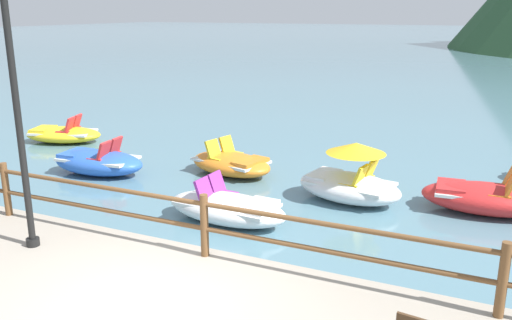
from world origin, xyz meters
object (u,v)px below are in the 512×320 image
Objects in this scene: pedal_boat_0 at (350,181)px; pedal_boat_5 at (63,134)px; lamp_post at (12,71)px; pedal_boat_1 at (231,163)px; pedal_boat_7 at (98,162)px; pedal_boat_2 at (228,208)px; pedal_boat_4 at (486,198)px.

pedal_boat_0 reaches higher than pedal_boat_5.
pedal_boat_1 is at bearing 85.34° from lamp_post.
pedal_boat_5 is (-9.29, 1.53, -0.19)m from pedal_boat_0.
pedal_boat_1 is 3.25m from pedal_boat_7.
pedal_boat_7 is (3.19, -2.18, 0.06)m from pedal_boat_5.
pedal_boat_0 is 0.97× the size of pedal_boat_2.
pedal_boat_0 reaches higher than pedal_boat_7.
lamp_post is 1.78× the size of pedal_boat_2.
lamp_post reaches higher than pedal_boat_4.
pedal_boat_1 is at bearing 115.73° from pedal_boat_2.
pedal_boat_5 is at bearing 154.17° from pedal_boat_2.
pedal_boat_1 is at bearing 167.48° from pedal_boat_0.
pedal_boat_4 is 11.98m from pedal_boat_5.
pedal_boat_0 is 3.22m from pedal_boat_1.
pedal_boat_7 reaches higher than pedal_boat_1.
pedal_boat_1 is (0.47, 5.77, -2.79)m from lamp_post.
lamp_post is at bearing -94.66° from pedal_boat_1.
pedal_boat_0 is 2.68m from pedal_boat_4.
pedal_boat_2 is at bearing -64.27° from pedal_boat_1.
pedal_boat_2 reaches higher than pedal_boat_5.
pedal_boat_0 is 0.94× the size of pedal_boat_4.
pedal_boat_0 is 0.94× the size of pedal_boat_5.
pedal_boat_0 reaches higher than pedal_boat_1.
pedal_boat_5 is at bearing 130.71° from lamp_post.
pedal_boat_1 is 1.01× the size of pedal_boat_7.
pedal_boat_2 is 1.02× the size of pedal_boat_7.
pedal_boat_4 is (4.43, 2.54, 0.03)m from pedal_boat_2.
pedal_boat_7 is at bearing -155.42° from pedal_boat_1.
pedal_boat_7 is (-8.73, -1.10, -0.00)m from pedal_boat_4.
pedal_boat_5 is (-7.50, 3.63, -0.03)m from pedal_boat_2.
pedal_boat_0 is 2.76m from pedal_boat_2.
lamp_post is 6.42m from pedal_boat_1.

